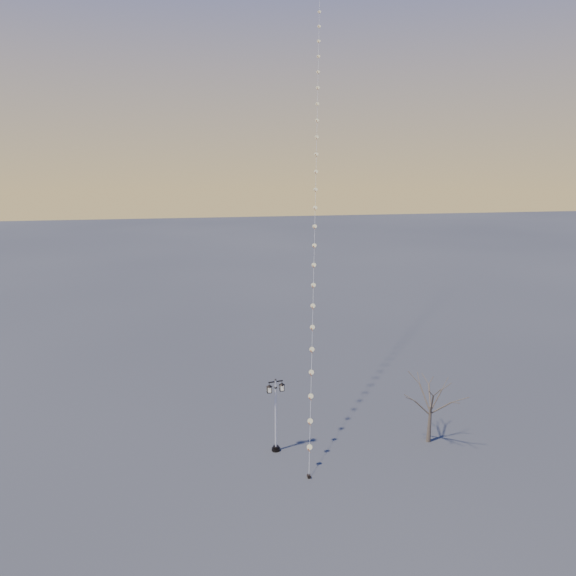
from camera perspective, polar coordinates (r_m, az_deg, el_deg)
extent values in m
plane|color=#404141|center=(33.11, 2.75, -19.71)|extent=(300.00, 300.00, 0.00)
cylinder|color=black|center=(35.24, -1.33, -17.29)|extent=(0.56, 0.56, 0.16)
cylinder|color=black|center=(35.17, -1.34, -17.08)|extent=(0.40, 0.40, 0.14)
cylinder|color=silver|center=(34.00, -1.36, -13.61)|extent=(0.13, 0.13, 4.66)
cylinder|color=black|center=(33.22, -1.38, -10.87)|extent=(0.20, 0.20, 0.06)
cube|color=black|center=(33.06, -1.38, -10.25)|extent=(0.94, 0.21, 0.06)
sphere|color=black|center=(33.01, -1.38, -10.06)|extent=(0.14, 0.14, 0.14)
pyramid|color=black|center=(33.00, -2.08, -10.58)|extent=(0.44, 0.44, 0.14)
cube|color=beige|center=(33.13, -2.07, -11.06)|extent=(0.26, 0.26, 0.34)
cube|color=black|center=(33.21, -2.07, -11.35)|extent=(0.30, 0.30, 0.04)
pyramid|color=black|center=(33.24, -0.68, -10.38)|extent=(0.44, 0.44, 0.14)
cube|color=beige|center=(33.37, -0.68, -10.87)|extent=(0.26, 0.26, 0.34)
cube|color=black|center=(33.44, -0.68, -11.16)|extent=(0.30, 0.30, 0.04)
cone|color=brown|center=(36.84, 15.28, -14.23)|extent=(0.30, 0.30, 2.53)
cylinder|color=black|center=(32.69, 2.31, -19.96)|extent=(0.22, 0.22, 0.22)
cylinder|color=black|center=(32.67, 2.31, -19.92)|extent=(0.03, 0.03, 0.27)
cone|color=orange|center=(45.99, 3.21, 18.93)|extent=(0.09, 0.09, 0.30)
cylinder|color=white|center=(32.39, 2.32, -19.16)|extent=(0.02, 0.02, 0.87)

